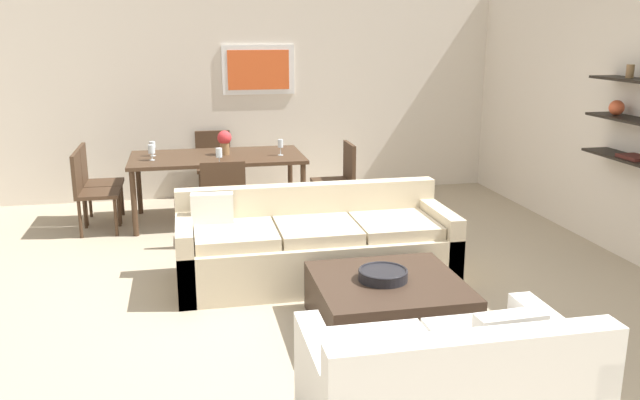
# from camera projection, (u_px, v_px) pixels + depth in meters

# --- Properties ---
(ground_plane) EXTENTS (18.00, 18.00, 0.00)m
(ground_plane) POSITION_uv_depth(u_px,v_px,m) (324.00, 292.00, 5.52)
(ground_plane) COLOR tan
(back_wall_unit) EXTENTS (8.40, 0.09, 2.70)m
(back_wall_unit) POSITION_uv_depth(u_px,v_px,m) (290.00, 91.00, 8.58)
(back_wall_unit) COLOR silver
(back_wall_unit) RESTS_ON ground
(right_wall_shelf_unit) EXTENTS (0.34, 8.20, 2.70)m
(right_wall_shelf_unit) POSITION_uv_depth(u_px,v_px,m) (618.00, 113.00, 6.33)
(right_wall_shelf_unit) COLOR silver
(right_wall_shelf_unit) RESTS_ON ground
(sofa_beige) EXTENTS (2.37, 0.90, 0.78)m
(sofa_beige) POSITION_uv_depth(u_px,v_px,m) (314.00, 247.00, 5.76)
(sofa_beige) COLOR beige
(sofa_beige) RESTS_ON ground
(loveseat_white) EXTENTS (1.45, 0.90, 0.78)m
(loveseat_white) POSITION_uv_depth(u_px,v_px,m) (446.00, 391.00, 3.47)
(loveseat_white) COLOR white
(loveseat_white) RESTS_ON ground
(coffee_table) EXTENTS (1.06, 1.03, 0.38)m
(coffee_table) POSITION_uv_depth(u_px,v_px,m) (388.00, 304.00, 4.81)
(coffee_table) COLOR #38281E
(coffee_table) RESTS_ON ground
(decorative_bowl) EXTENTS (0.36, 0.36, 0.08)m
(decorative_bowl) POSITION_uv_depth(u_px,v_px,m) (383.00, 274.00, 4.75)
(decorative_bowl) COLOR black
(decorative_bowl) RESTS_ON coffee_table
(dining_table) EXTENTS (1.93, 1.02, 0.75)m
(dining_table) POSITION_uv_depth(u_px,v_px,m) (217.00, 161.00, 7.46)
(dining_table) COLOR #422D1E
(dining_table) RESTS_ON ground
(dining_chair_left_far) EXTENTS (0.44, 0.44, 0.88)m
(dining_chair_left_far) POSITION_uv_depth(u_px,v_px,m) (94.00, 178.00, 7.45)
(dining_chair_left_far) COLOR #422D1E
(dining_chair_left_far) RESTS_ON ground
(dining_chair_left_near) EXTENTS (0.44, 0.44, 0.88)m
(dining_chair_left_near) POSITION_uv_depth(u_px,v_px,m) (89.00, 187.00, 7.01)
(dining_chair_left_near) COLOR #422D1E
(dining_chair_left_near) RESTS_ON ground
(dining_chair_foot) EXTENTS (0.44, 0.44, 0.88)m
(dining_chair_foot) POSITION_uv_depth(u_px,v_px,m) (223.00, 196.00, 6.63)
(dining_chair_foot) COLOR #422D1E
(dining_chair_foot) RESTS_ON ground
(dining_chair_head) EXTENTS (0.44, 0.44, 0.88)m
(dining_chair_head) POSITION_uv_depth(u_px,v_px,m) (214.00, 161.00, 8.37)
(dining_chair_head) COLOR #422D1E
(dining_chair_head) RESTS_ON ground
(dining_chair_right_near) EXTENTS (0.44, 0.44, 0.88)m
(dining_chair_right_near) POSITION_uv_depth(u_px,v_px,m) (340.00, 176.00, 7.56)
(dining_chair_right_near) COLOR #422D1E
(dining_chair_right_near) RESTS_ON ground
(wine_glass_left_far) EXTENTS (0.07, 0.07, 0.16)m
(wine_glass_left_far) POSITION_uv_depth(u_px,v_px,m) (152.00, 146.00, 7.39)
(wine_glass_left_far) COLOR silver
(wine_glass_left_far) RESTS_ON dining_table
(wine_glass_foot) EXTENTS (0.07, 0.07, 0.17)m
(wine_glass_foot) POSITION_uv_depth(u_px,v_px,m) (219.00, 153.00, 6.99)
(wine_glass_foot) COLOR silver
(wine_glass_foot) RESTS_ON dining_table
(wine_glass_left_near) EXTENTS (0.08, 0.08, 0.17)m
(wine_glass_left_near) POSITION_uv_depth(u_px,v_px,m) (152.00, 150.00, 7.15)
(wine_glass_left_near) COLOR silver
(wine_glass_left_near) RESTS_ON dining_table
(wine_glass_right_near) EXTENTS (0.06, 0.06, 0.18)m
(wine_glass_right_near) POSITION_uv_depth(u_px,v_px,m) (280.00, 144.00, 7.43)
(wine_glass_right_near) COLOR silver
(wine_glass_right_near) RESTS_ON dining_table
(centerpiece_vase) EXTENTS (0.16, 0.16, 0.28)m
(centerpiece_vase) POSITION_uv_depth(u_px,v_px,m) (224.00, 141.00, 7.46)
(centerpiece_vase) COLOR olive
(centerpiece_vase) RESTS_ON dining_table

